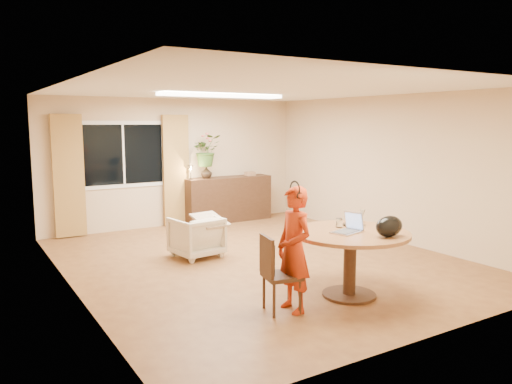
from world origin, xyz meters
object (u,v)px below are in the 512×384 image
dining_table (350,245)px  sideboard (228,199)px  dining_chair (282,274)px  child (294,249)px  armchair (196,237)px

dining_table → sideboard: (0.98, 4.94, -0.16)m
dining_chair → child: (0.13, -0.05, 0.27)m
child → sideboard: 5.30m
dining_table → sideboard: size_ratio=0.74×
dining_table → sideboard: bearing=78.8°
armchair → sideboard: 2.93m
dining_table → dining_chair: dining_chair is taller
dining_table → child: bearing=-178.3°
child → armchair: size_ratio=1.99×
dining_table → child: (-0.86, -0.03, 0.07)m
child → sideboard: bearing=159.8°
child → sideboard: size_ratio=0.74×
armchair → dining_chair: bearing=78.6°
dining_chair → sideboard: sideboard is taller
dining_table → dining_chair: bearing=178.9°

